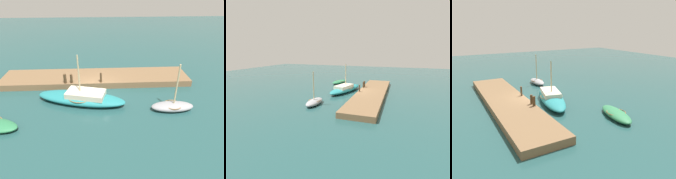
{
  "view_description": "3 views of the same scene",
  "coord_description": "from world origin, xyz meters",
  "views": [
    {
      "loc": [
        -0.64,
        16.24,
        9.09
      ],
      "look_at": [
        -1.42,
        2.07,
        1.29
      ],
      "focal_mm": 32.13,
      "sensor_mm": 36.0,
      "label": 1
    },
    {
      "loc": [
        -23.48,
        -5.72,
        6.26
      ],
      "look_at": [
        -1.22,
        2.19,
        0.82
      ],
      "focal_mm": 28.15,
      "sensor_mm": 36.0,
      "label": 2
    },
    {
      "loc": [
        19.7,
        -7.27,
        7.36
      ],
      "look_at": [
        -0.59,
        4.26,
        0.52
      ],
      "focal_mm": 34.97,
      "sensor_mm": 36.0,
      "label": 3
    }
  ],
  "objects": [
    {
      "name": "rowboat_green",
      "position": [
        7.17,
        4.86,
        0.29
      ],
      "size": [
        4.32,
        2.44,
        0.57
      ],
      "rotation": [
        0.0,
        0.0,
        -0.24
      ],
      "color": "#2D7A4C",
      "rests_on": "ground_plane"
    },
    {
      "name": "dock_platform",
      "position": [
        0.0,
        -2.26,
        0.3
      ],
      "size": [
        18.47,
        3.66,
        0.6
      ],
      "primitive_type": "cube",
      "color": "brown",
      "rests_on": "ground_plane"
    },
    {
      "name": "ground_plane",
      "position": [
        0.0,
        0.0,
        0.0
      ],
      "size": [
        84.0,
        84.0,
        0.0
      ],
      "primitive_type": "plane",
      "color": "#234C4C"
    },
    {
      "name": "sailboat_teal",
      "position": [
        1.1,
        1.85,
        0.48
      ],
      "size": [
        7.79,
        3.91,
        4.15
      ],
      "rotation": [
        0.0,
        0.0,
        -0.25
      ],
      "color": "teal",
      "rests_on": "ground_plane"
    },
    {
      "name": "mooring_post_west",
      "position": [
        -0.54,
        -0.68,
        1.07
      ],
      "size": [
        0.18,
        0.18,
        0.95
      ],
      "primitive_type": "cylinder",
      "color": "#47331E",
      "rests_on": "dock_platform"
    },
    {
      "name": "mooring_post_mid_west",
      "position": [
        2.2,
        -0.68,
        1.03
      ],
      "size": [
        0.23,
        0.23,
        0.85
      ],
      "primitive_type": "cylinder",
      "color": "#47331E",
      "rests_on": "dock_platform"
    },
    {
      "name": "rowboat_grey",
      "position": [
        -6.11,
        3.34,
        0.36
      ],
      "size": [
        3.33,
        1.4,
        3.86
      ],
      "rotation": [
        0.0,
        0.0,
        0.0
      ],
      "color": "#939399",
      "rests_on": "ground_plane"
    },
    {
      "name": "mooring_post_mid_east",
      "position": [
        2.79,
        -0.68,
        1.04
      ],
      "size": [
        0.26,
        0.26,
        0.89
      ],
      "primitive_type": "cylinder",
      "color": "#47331E",
      "rests_on": "dock_platform"
    }
  ]
}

